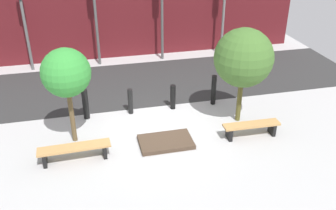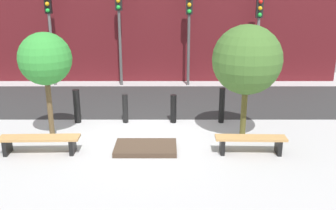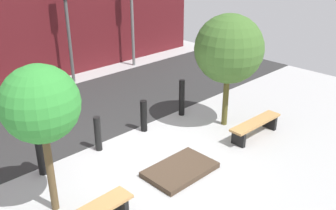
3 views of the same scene
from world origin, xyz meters
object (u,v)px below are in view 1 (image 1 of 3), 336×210
(bollard_center, at_px, (173,97))
(traffic_light_west, at_px, (22,10))
(bollard_right, at_px, (214,90))
(traffic_light_mid_east, at_px, (162,3))
(bench_left, at_px, (75,150))
(bollard_far_left, at_px, (86,104))
(bench_right, at_px, (251,127))
(traffic_light_east, at_px, (224,1))
(traffic_light_mid_west, at_px, (95,4))
(planter_bed, at_px, (166,142))
(tree_behind_right_bench, at_px, (244,58))
(tree_behind_left_bench, at_px, (66,73))
(bollard_left, at_px, (130,101))

(bollard_center, xyz_separation_m, traffic_light_west, (-5.09, 4.82, 2.18))
(bollard_right, bearing_deg, traffic_light_mid_east, 99.30)
(bench_left, bearing_deg, bollard_center, 32.74)
(bollard_far_left, bearing_deg, bench_right, -25.35)
(traffic_light_mid_east, bearing_deg, traffic_light_east, -0.01)
(traffic_light_west, relative_size, traffic_light_mid_west, 0.97)
(bollard_far_left, relative_size, traffic_light_mid_west, 0.27)
(planter_bed, distance_m, traffic_light_mid_east, 7.53)
(bench_right, relative_size, bollard_right, 1.62)
(tree_behind_right_bench, distance_m, traffic_light_east, 6.35)
(tree_behind_left_bench, height_order, tree_behind_right_bench, tree_behind_right_bench)
(bench_left, distance_m, traffic_light_mid_east, 8.54)
(bollard_far_left, xyz_separation_m, traffic_light_east, (6.58, 4.82, 1.99))
(bench_right, bearing_deg, tree_behind_right_bench, 91.55)
(bollard_left, height_order, traffic_light_east, traffic_light_east)
(bollard_right, bearing_deg, bollard_far_left, 180.00)
(bench_left, distance_m, tree_behind_left_bench, 2.15)
(planter_bed, distance_m, tree_behind_left_bench, 3.52)
(planter_bed, bearing_deg, bollard_right, 43.41)
(tree_behind_right_bench, relative_size, traffic_light_east, 0.86)
(traffic_light_mid_west, bearing_deg, bench_right, -60.12)
(bench_left, height_order, tree_behind_right_bench, tree_behind_right_bench)
(bollard_center, distance_m, bollard_right, 1.50)
(tree_behind_right_bench, height_order, traffic_light_west, traffic_light_west)
(bench_right, distance_m, bollard_left, 4.12)
(bollard_right, bearing_deg, bench_right, -79.87)
(traffic_light_west, bearing_deg, planter_bed, -57.94)
(tree_behind_left_bench, bearing_deg, bench_right, -10.97)
(tree_behind_right_bench, bearing_deg, traffic_light_east, 74.50)
(bench_right, height_order, planter_bed, bench_right)
(bollard_left, bearing_deg, traffic_light_west, 126.75)
(bollard_center, xyz_separation_m, bollard_right, (1.49, 0.00, 0.10))
(bench_right, distance_m, traffic_light_mid_west, 8.57)
(bollard_far_left, bearing_deg, tree_behind_right_bench, -14.77)
(tree_behind_left_bench, relative_size, traffic_light_mid_east, 0.78)
(traffic_light_mid_west, bearing_deg, traffic_light_east, -0.01)
(tree_behind_right_bench, height_order, bollard_right, tree_behind_right_bench)
(bollard_right, bearing_deg, traffic_light_west, 143.79)
(traffic_light_mid_east, bearing_deg, bench_left, -119.88)
(bollard_right, xyz_separation_m, traffic_light_mid_east, (-0.79, 4.82, 2.05))
(traffic_light_west, bearing_deg, bench_right, -45.57)
(tree_behind_left_bench, bearing_deg, traffic_light_west, 105.50)
(bollard_far_left, height_order, traffic_light_mid_west, traffic_light_mid_west)
(bollard_right, relative_size, traffic_light_east, 0.30)
(bench_left, xyz_separation_m, bollard_right, (4.89, 2.32, 0.22))
(tree_behind_right_bench, distance_m, traffic_light_mid_west, 7.38)
(bench_right, height_order, bollard_far_left, bollard_far_left)
(bench_left, distance_m, traffic_light_mid_west, 7.62)
(bench_right, bearing_deg, bench_left, -178.45)
(bench_right, xyz_separation_m, tree_behind_right_bench, (-0.00, 1.03, 1.88))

